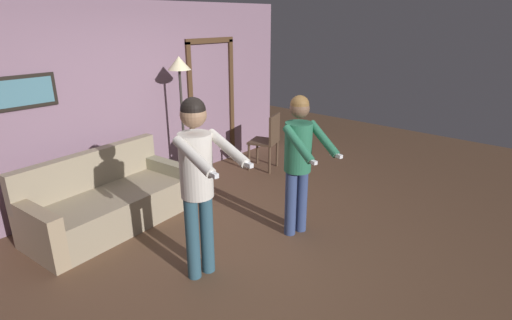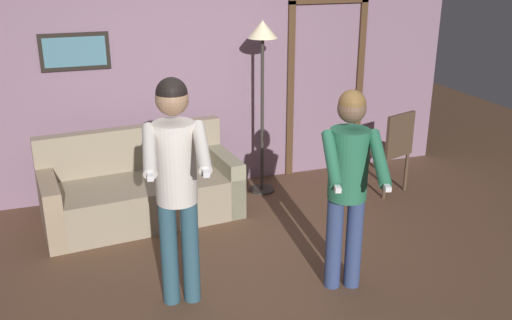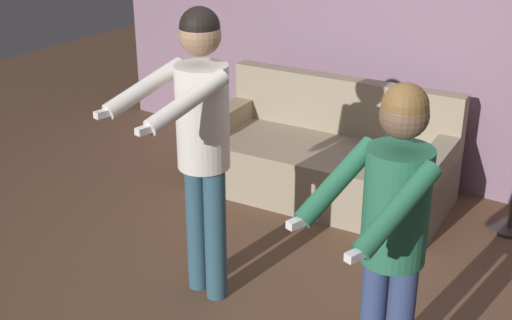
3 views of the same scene
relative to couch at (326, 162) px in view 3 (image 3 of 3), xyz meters
name	(u,v)px [view 3 (image 3 of 3)]	position (x,y,z in m)	size (l,w,h in m)	color
ground_plane	(296,311)	(0.63, -1.46, -0.28)	(12.00, 12.00, 0.00)	brown
back_wall_assembly	(452,26)	(0.65, 0.67, 1.02)	(6.40, 0.10, 2.60)	slate
couch	(326,162)	(0.00, 0.00, 0.00)	(1.97, 1.02, 0.87)	gray
person_standing_left	(200,129)	(0.06, -1.60, 0.79)	(0.51, 0.75, 1.75)	#2D5163
person_standing_right	(392,223)	(1.33, -1.82, 0.69)	(0.54, 0.67, 1.62)	navy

